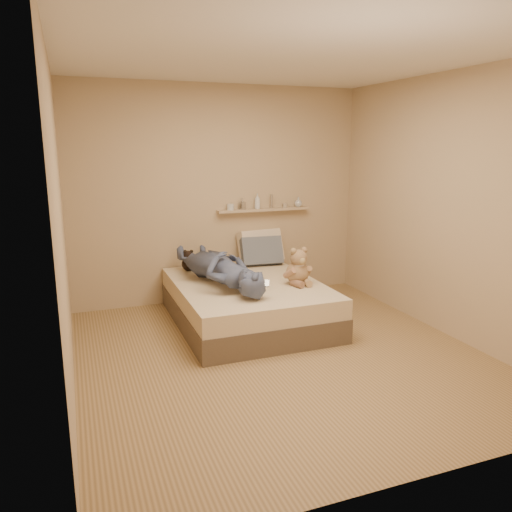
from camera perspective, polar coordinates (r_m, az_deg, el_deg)
name	(u,v)px	position (r m, az deg, el deg)	size (l,w,h in m)	color
room	(282,215)	(4.35, 3.02, 4.66)	(3.80, 3.80, 3.80)	#9E7E51
bed	(247,302)	(5.44, -1.04, -5.32)	(1.50, 1.90, 0.45)	brown
game_console	(260,283)	(4.76, 0.46, -3.13)	(0.19, 0.14, 0.06)	#A8ABAF
teddy_bear	(298,269)	(5.28, 4.85, -1.50)	(0.33, 0.32, 0.40)	#9B7255
dark_plush	(189,262)	(5.88, -7.71, -0.66)	(0.17, 0.17, 0.25)	black
pillow_cream	(261,246)	(6.25, 0.53, 1.10)	(0.55, 0.16, 0.40)	beige
pillow_grey	(262,251)	(6.11, 0.64, 0.55)	(0.50, 0.14, 0.34)	slate
person	(220,267)	(5.28, -4.15, -1.26)	(0.56, 1.55, 0.37)	#454D6D
wall_shelf	(264,210)	(6.27, 0.89, 5.31)	(1.20, 0.12, 0.03)	tan
shelf_bottles	(268,203)	(6.28, 1.32, 6.09)	(1.03, 0.14, 0.19)	silver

